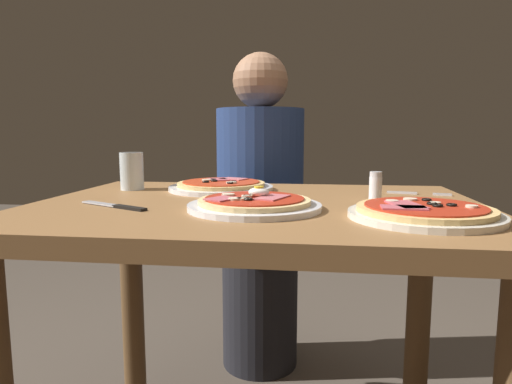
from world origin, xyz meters
TOP-DOWN VIEW (x-y plane):
  - dining_table at (0.00, 0.00)m, footprint 1.01×0.74m
  - pizza_foreground at (0.01, -0.10)m, footprint 0.28×0.28m
  - pizza_across_left at (0.33, -0.15)m, footprint 0.28×0.28m
  - pizza_across_right at (-0.12, 0.20)m, footprint 0.29×0.29m
  - water_glass_near at (-0.37, 0.18)m, footprint 0.06×0.06m
  - fork at (0.39, 0.18)m, footprint 0.16×0.05m
  - knife at (-0.29, -0.11)m, footprint 0.18×0.11m
  - salt_shaker at (0.27, 0.07)m, footprint 0.03×0.03m
  - diner_person at (-0.07, 0.63)m, footprint 0.32×0.32m

SIDE VIEW (x-z plane):
  - diner_person at x=-0.07m, z-range -0.03..1.15m
  - dining_table at x=0.00m, z-range 0.23..0.97m
  - fork at x=0.39m, z-range 0.74..0.74m
  - knife at x=-0.29m, z-range 0.74..0.74m
  - pizza_across_right at x=-0.12m, z-range 0.73..0.76m
  - pizza_across_left at x=0.33m, z-range 0.73..0.76m
  - pizza_foreground at x=0.01m, z-range 0.72..0.77m
  - salt_shaker at x=0.27m, z-range 0.74..0.80m
  - water_glass_near at x=-0.37m, z-range 0.73..0.83m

